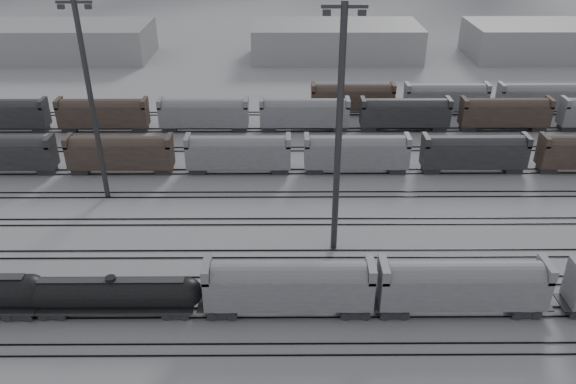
{
  "coord_description": "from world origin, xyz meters",
  "views": [
    {
      "loc": [
        -2.27,
        -41.56,
        36.69
      ],
      "look_at": [
        -1.95,
        18.49,
        4.0
      ],
      "focal_mm": 35.0,
      "sensor_mm": 36.0,
      "label": 1
    }
  ],
  "objects_px": {
    "tank_car_b": "(113,294)",
    "hopper_car_a": "(289,284)",
    "light_mast_c": "(339,130)",
    "hopper_car_b": "(463,284)"
  },
  "relations": [
    {
      "from": "tank_car_b",
      "to": "hopper_car_a",
      "type": "height_order",
      "value": "hopper_car_a"
    },
    {
      "from": "tank_car_b",
      "to": "light_mast_c",
      "type": "height_order",
      "value": "light_mast_c"
    },
    {
      "from": "tank_car_b",
      "to": "hopper_car_a",
      "type": "distance_m",
      "value": 16.85
    },
    {
      "from": "hopper_car_b",
      "to": "hopper_car_a",
      "type": "bearing_deg",
      "value": 180.0
    },
    {
      "from": "hopper_car_a",
      "to": "light_mast_c",
      "type": "distance_m",
      "value": 16.7
    },
    {
      "from": "tank_car_b",
      "to": "hopper_car_b",
      "type": "xyz_separation_m",
      "value": [
        33.37,
        0.0,
        1.09
      ]
    },
    {
      "from": "tank_car_b",
      "to": "light_mast_c",
      "type": "xyz_separation_m",
      "value": [
        22.07,
        11.38,
        12.14
      ]
    },
    {
      "from": "tank_car_b",
      "to": "light_mast_c",
      "type": "distance_m",
      "value": 27.64
    },
    {
      "from": "hopper_car_a",
      "to": "hopper_car_b",
      "type": "bearing_deg",
      "value": 0.0
    },
    {
      "from": "tank_car_b",
      "to": "hopper_car_a",
      "type": "xyz_separation_m",
      "value": [
        16.81,
        0.0,
        1.11
      ]
    }
  ]
}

